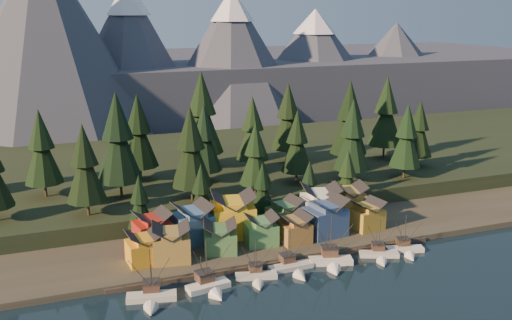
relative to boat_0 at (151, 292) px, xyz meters
name	(u,v)px	position (x,y,z in m)	size (l,w,h in m)	color
ground	(309,294)	(31.51, -8.07, -2.28)	(500.00, 500.00, 0.00)	black
shore_strip	(245,225)	(31.51, 31.93, -1.53)	(400.00, 50.00, 1.50)	#353126
hillside	(197,170)	(31.51, 81.93, 0.72)	(420.00, 100.00, 6.00)	black
dock	(279,260)	(31.51, 8.43, -1.78)	(80.00, 4.00, 1.00)	#4B4035
mountain_ridge	(129,70)	(27.31, 205.52, 23.77)	(560.00, 190.00, 90.00)	#474D5C
boat_0	(151,292)	(0.00, 0.00, 0.00)	(10.82, 11.40, 12.04)	beige
boat_1	(210,280)	(12.47, 0.38, 0.19)	(9.89, 10.53, 12.34)	white
boat_2	(257,273)	(23.41, 1.60, -0.48)	(9.78, 10.27, 9.96)	beige
boat_3	(293,263)	(32.64, 2.85, -0.33)	(10.60, 11.50, 10.93)	beige
boat_4	(332,255)	(42.26, 2.42, 0.21)	(10.81, 11.42, 12.72)	silver
boat_5	(380,251)	(54.94, 1.98, -0.45)	(9.85, 10.19, 10.11)	beige
boat_6	(407,246)	(62.64, 2.36, -0.39)	(9.66, 10.07, 10.23)	silver
house_front_0	(144,246)	(1.58, 16.01, 3.18)	(8.14, 7.76, 7.54)	orange
house_front_1	(171,242)	(7.62, 15.23, 3.76)	(9.67, 9.40, 8.66)	olive
house_front_2	(220,236)	(19.49, 15.97, 3.13)	(9.20, 9.24, 7.44)	#3F6F3C
house_front_3	(261,228)	(30.22, 16.78, 3.24)	(8.15, 7.83, 7.67)	#478347
house_front_4	(294,227)	(38.44, 15.19, 2.98)	(7.45, 7.97, 7.17)	olive
house_front_5	(325,215)	(47.64, 16.53, 4.46)	(10.52, 9.77, 9.98)	#324C77
house_front_6	(367,214)	(59.94, 16.60, 3.24)	(8.63, 8.27, 7.65)	#B28C2E
house_back_0	(152,228)	(5.06, 24.60, 3.87)	(9.33, 9.06, 8.85)	maroon
house_back_1	(193,222)	(15.03, 24.12, 4.34)	(9.83, 9.92, 9.77)	#3C648F
house_back_2	(233,213)	(25.66, 24.56, 5.14)	(12.12, 11.41, 11.27)	gold
house_back_3	(284,213)	(39.59, 24.07, 3.50)	(9.00, 8.26, 8.15)	#3D7140
house_back_4	(321,204)	(50.07, 23.86, 4.80)	(11.82, 11.55, 10.63)	white
house_back_5	(349,199)	(60.25, 26.23, 4.13)	(9.91, 9.99, 9.37)	#B0883E
tree_hill_1	(42,149)	(-18.49, 59.93, 17.53)	(10.85, 10.85, 25.27)	#332319
tree_hill_2	(85,166)	(-8.49, 39.93, 16.91)	(10.36, 10.36, 24.14)	#332319
tree_hill_3	(118,140)	(1.51, 51.93, 20.22)	(12.95, 12.95, 30.18)	#332319
tree_hill_4	(139,133)	(9.51, 66.93, 18.51)	(11.61, 11.61, 27.06)	#332319
tree_hill_5	(191,150)	(19.51, 41.93, 18.23)	(11.40, 11.40, 26.56)	#332319
tree_hill_6	(205,140)	(27.51, 56.93, 17.06)	(10.48, 10.48, 24.42)	#332319
tree_hill_7	(255,156)	(37.51, 39.93, 15.42)	(9.19, 9.19, 21.41)	#332319
tree_hill_8	(253,131)	(45.51, 63.93, 17.27)	(10.65, 10.65, 24.80)	#332319
tree_hill_9	(297,143)	(53.51, 46.93, 16.13)	(9.75, 9.75, 22.72)	#332319
tree_hill_10	(288,119)	(61.51, 71.93, 18.74)	(11.80, 11.80, 27.48)	#332319
tree_hill_11	(352,137)	(69.51, 41.93, 17.81)	(11.07, 11.07, 25.79)	#332319
tree_hill_12	(349,120)	(77.51, 57.93, 19.65)	(12.51, 12.51, 29.15)	#332319
tree_hill_13	(406,138)	(87.51, 39.93, 16.68)	(10.18, 10.18, 23.71)	#332319
tree_hill_14	(386,114)	(95.51, 63.93, 19.66)	(12.52, 12.52, 29.17)	#332319
tree_hill_15	(202,116)	(31.51, 73.93, 21.42)	(13.90, 13.90, 32.37)	#332319
tree_hill_17	(419,130)	(99.51, 49.93, 16.15)	(9.76, 9.76, 22.74)	#332319
tree_shore_0	(140,203)	(3.51, 31.93, 8.15)	(7.02, 7.02, 16.36)	#332319
tree_shore_1	(202,193)	(19.51, 31.93, 8.85)	(7.57, 7.57, 17.65)	#332319
tree_shore_2	(262,189)	(36.51, 31.93, 8.15)	(7.02, 7.02, 16.36)	#332319
tree_shore_3	(309,185)	(50.51, 31.93, 7.77)	(6.73, 6.73, 15.67)	#332319
tree_shore_4	(347,177)	(62.51, 31.93, 8.93)	(7.63, 7.63, 17.78)	#332319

